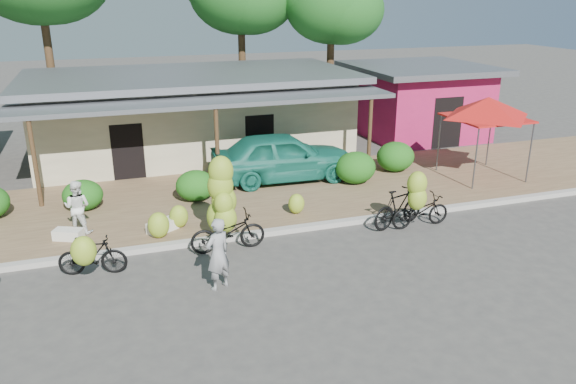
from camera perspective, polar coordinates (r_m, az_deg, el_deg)
name	(u,v)px	position (r m, az deg, el deg)	size (l,w,h in m)	color
ground	(271,269)	(13.83, -1.76, -7.87)	(100.00, 100.00, 0.00)	#403E3B
sidewalk	(226,200)	(18.25, -6.31, -0.76)	(60.00, 6.00, 0.12)	olive
curb	(250,235)	(15.54, -3.90, -4.37)	(60.00, 0.25, 0.15)	#A8A399
shop_main	(193,113)	(23.43, -9.63, 7.88)	(13.00, 8.50, 3.35)	beige
shop_pink	(418,100)	(27.12, 13.08, 9.13)	(6.00, 6.00, 3.25)	#B81C54
tree_near_right	(327,4)	(28.50, 4.00, 18.56)	(4.67, 4.51, 7.61)	#4E391F
hedge_1	(83,195)	(18.09, -20.13, -0.30)	(1.20, 1.08, 0.93)	#185513
hedge_2	(196,185)	(18.01, -9.38, 0.66)	(1.25, 1.13, 0.98)	#185513
hedge_3	(262,172)	(19.29, -2.63, 2.09)	(1.17, 1.05, 0.91)	#185513
hedge_4	(355,168)	(19.52, 6.86, 2.48)	(1.42, 1.27, 1.10)	#185513
hedge_5	(395,157)	(21.09, 10.86, 3.55)	(1.40, 1.26, 1.10)	#185513
red_canopy	(488,108)	(20.84, 19.62, 8.08)	(3.50, 3.50, 2.86)	#59595E
bike_left	(91,255)	(14.02, -19.42, -6.03)	(1.67, 1.27, 1.27)	black
bike_center	(225,214)	(14.76, -6.46, -2.20)	(1.97, 1.23, 2.42)	black
bike_right	(403,204)	(16.22, 11.59, -1.17)	(1.97, 1.40, 1.81)	black
bike_far_right	(420,211)	(16.51, 13.29, -1.89)	(1.83, 0.68, 0.95)	black
loose_banana_a	(159,225)	(15.49, -13.02, -3.30)	(0.58, 0.49, 0.72)	#97AD2B
loose_banana_b	(179,216)	(16.05, -11.04, -2.45)	(0.53, 0.45, 0.66)	#97AD2B
loose_banana_c	(296,204)	(16.75, 0.86, -1.19)	(0.49, 0.42, 0.62)	#97AD2B
sack_near	(163,226)	(15.96, -12.63, -3.40)	(0.85, 0.40, 0.30)	white
sack_far	(68,234)	(16.20, -21.41, -4.02)	(0.75, 0.38, 0.28)	white
vendor	(218,254)	(12.72, -7.14, -6.28)	(0.63, 0.41, 1.71)	gray
bystander	(77,207)	(16.32, -20.62, -1.43)	(0.73, 0.57, 1.50)	white
teal_van	(282,156)	(19.63, -0.56, 3.64)	(2.02, 5.02, 1.71)	#186F5C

